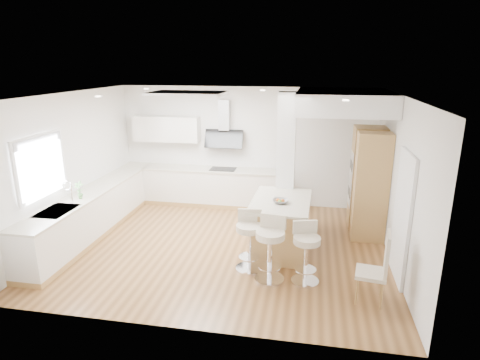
% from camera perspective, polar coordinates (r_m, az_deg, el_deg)
% --- Properties ---
extents(ground, '(6.00, 6.00, 0.00)m').
position_cam_1_polar(ground, '(7.68, -2.27, -9.32)').
color(ground, olive).
rests_on(ground, ground).
extents(ceiling, '(6.00, 5.00, 0.02)m').
position_cam_1_polar(ceiling, '(7.68, -2.27, -9.32)').
color(ceiling, white).
rests_on(ceiling, ground).
extents(wall_back, '(6.00, 0.04, 2.80)m').
position_cam_1_polar(wall_back, '(9.57, 0.87, 4.76)').
color(wall_back, silver).
rests_on(wall_back, ground).
extents(wall_left, '(0.04, 5.00, 2.80)m').
position_cam_1_polar(wall_left, '(8.35, -22.94, 1.72)').
color(wall_left, silver).
rests_on(wall_left, ground).
extents(wall_right, '(0.04, 5.00, 2.80)m').
position_cam_1_polar(wall_right, '(7.17, 21.70, -0.41)').
color(wall_right, silver).
rests_on(wall_right, ground).
extents(skylight, '(4.10, 2.10, 0.06)m').
position_cam_1_polar(skylight, '(7.72, -7.40, 12.11)').
color(skylight, white).
rests_on(skylight, ground).
extents(window_left, '(0.06, 1.28, 1.07)m').
position_cam_1_polar(window_left, '(7.55, -26.54, 2.13)').
color(window_left, white).
rests_on(window_left, ground).
extents(doorway_right, '(0.05, 1.00, 2.10)m').
position_cam_1_polar(doorway_right, '(6.73, 22.07, -5.11)').
color(doorway_right, '#493F39').
rests_on(doorway_right, ground).
extents(counter_left, '(0.63, 4.50, 1.35)m').
position_cam_1_polar(counter_left, '(8.65, -19.76, -4.00)').
color(counter_left, tan).
rests_on(counter_left, ground).
extents(counter_back, '(3.62, 0.63, 2.50)m').
position_cam_1_polar(counter_back, '(9.66, -4.78, 0.52)').
color(counter_back, tan).
rests_on(counter_back, ground).
extents(pillar, '(0.35, 0.35, 2.80)m').
position_cam_1_polar(pillar, '(7.95, 6.52, 2.24)').
color(pillar, white).
rests_on(pillar, ground).
extents(soffit, '(1.78, 2.20, 0.40)m').
position_cam_1_polar(soffit, '(8.20, 14.49, 10.78)').
color(soffit, white).
rests_on(soffit, ground).
extents(oven_column, '(0.63, 1.21, 2.10)m').
position_cam_1_polar(oven_column, '(8.37, 17.74, -0.20)').
color(oven_column, tan).
rests_on(oven_column, ground).
extents(peninsula, '(1.08, 1.59, 1.02)m').
position_cam_1_polar(peninsula, '(7.42, 5.77, -6.28)').
color(peninsula, tan).
rests_on(peninsula, ground).
extents(bar_stool_a, '(0.51, 0.51, 1.01)m').
position_cam_1_polar(bar_stool_a, '(6.64, 1.35, -8.15)').
color(bar_stool_a, white).
rests_on(bar_stool_a, ground).
extents(bar_stool_b, '(0.54, 0.54, 1.05)m').
position_cam_1_polar(bar_stool_b, '(6.34, 4.35, -9.23)').
color(bar_stool_b, white).
rests_on(bar_stool_b, ground).
extents(bar_stool_c, '(0.53, 0.53, 0.98)m').
position_cam_1_polar(bar_stool_c, '(6.37, 9.38, -9.74)').
color(bar_stool_c, white).
rests_on(bar_stool_c, ground).
extents(dining_chair, '(0.48, 0.48, 1.08)m').
position_cam_1_polar(dining_chair, '(6.10, 19.13, -11.45)').
color(dining_chair, beige).
rests_on(dining_chair, ground).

